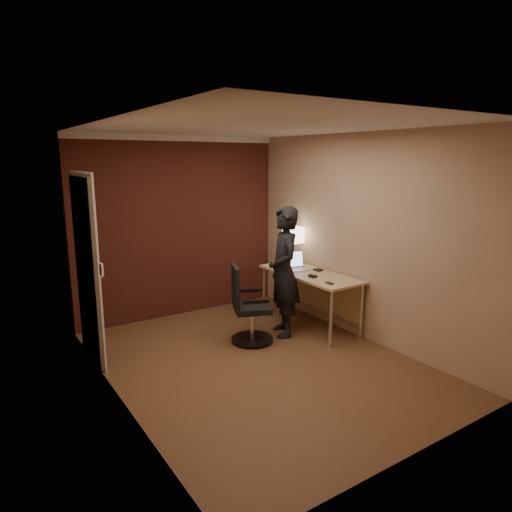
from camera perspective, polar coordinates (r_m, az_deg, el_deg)
name	(u,v)px	position (r m, az deg, el deg)	size (l,w,h in m)	color
room	(173,224)	(5.96, -10.31, 3.96)	(4.00, 4.00, 4.00)	brown
desk	(314,282)	(6.07, 7.25, -3.20)	(0.60, 1.50, 0.73)	#D7BC7C
desk_lamp	(293,235)	(6.36, 4.70, 2.59)	(0.22, 0.22, 0.54)	silver
laptop	(294,264)	(6.16, 4.76, -1.06)	(0.38, 0.33, 0.23)	silver
mouse	(313,276)	(5.77, 7.11, -2.50)	(0.06, 0.10, 0.03)	black
phone	(329,283)	(5.51, 9.17, -3.38)	(0.06, 0.12, 0.01)	black
wallet	(318,270)	(6.13, 7.77, -1.72)	(0.09, 0.11, 0.02)	black
office_chair	(247,310)	(5.51, -1.09, -6.71)	(0.55, 0.60, 0.94)	black
person	(284,272)	(5.67, 3.51, -2.01)	(0.59, 0.39, 1.62)	black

